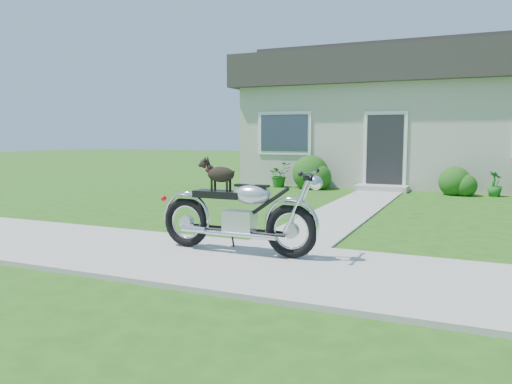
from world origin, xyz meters
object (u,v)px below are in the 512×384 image
(potted_plant_left, at_px, (279,175))
(potted_plant_right, at_px, (495,184))
(house, at_px, (449,116))
(motorcycle_with_dog, at_px, (239,212))

(potted_plant_left, relative_size, potted_plant_right, 1.15)
(house, bearing_deg, motorcycle_with_dog, -99.23)
(house, relative_size, motorcycle_with_dog, 5.67)
(house, xyz_separation_m, potted_plant_right, (1.31, -3.44, -1.84))
(house, bearing_deg, potted_plant_right, -69.18)
(potted_plant_left, height_order, potted_plant_right, potted_plant_left)
(potted_plant_right, xyz_separation_m, motorcycle_with_dog, (-3.20, -8.18, 0.24))
(potted_plant_right, distance_m, motorcycle_with_dog, 8.78)
(house, relative_size, potted_plant_right, 19.58)
(potted_plant_left, bearing_deg, house, 37.50)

